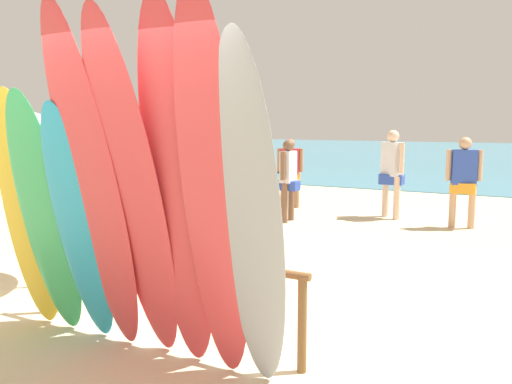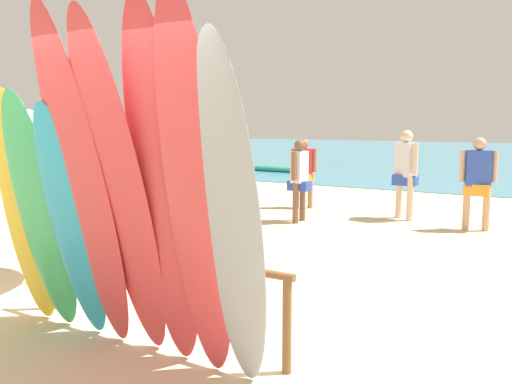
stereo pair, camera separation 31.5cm
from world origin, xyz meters
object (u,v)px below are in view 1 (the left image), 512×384
Objects in this scene: beach_umbrella at (24,123)px; distant_boat at (253,169)px; beachgoer_by_water at (288,175)px; surfboard_red_6 at (213,194)px; beach_chair_red at (126,229)px; beachgoer_midbeach at (290,168)px; surfboard_green_1 at (46,217)px; surfboard_grey_7 at (251,219)px; beachgoer_photographing at (392,168)px; beachgoer_near_rack at (464,176)px; surfboard_yellow_0 at (27,211)px; surfboard_red_5 at (177,192)px; beach_chair_blue at (95,210)px; surfboard_red_3 at (93,187)px; surfboard_red_4 at (133,194)px; surfboard_teal_2 at (79,227)px; surfboard_rack at (160,272)px.

distant_boat is at bearing 108.82° from beach_umbrella.
beachgoer_by_water is at bearing 80.70° from beach_umbrella.
beach_chair_red is (-3.05, 2.47, -0.97)m from surfboard_red_6.
distant_boat is (-4.92, 7.30, -0.76)m from beachgoer_midbeach.
surfboard_grey_7 is (2.01, -0.01, 0.16)m from surfboard_green_1.
beachgoer_photographing is 5.52m from beach_chair_red.
surfboard_yellow_0 is at bearing 51.54° from beachgoer_near_rack.
beachgoer_midbeach is at bearing -26.31° from beachgoer_near_rack.
surfboard_yellow_0 is at bearing 0.17° from beachgoer_by_water.
surfboard_red_5 is 3.35× the size of beach_chair_blue.
surfboard_red_6 is at bearing -62.25° from distant_boat.
beach_chair_blue is (-3.50, 3.44, -0.95)m from surfboard_red_3.
beach_chair_blue is at bearing 141.01° from surfboard_red_4.
surfboard_red_6 reaches higher than surfboard_teal_2.
beachgoer_midbeach is at bearing 114.01° from surfboard_grey_7.
beachgoer_near_rack is (0.77, 6.96, -0.46)m from surfboard_red_6.
surfboard_teal_2 is at bearing -46.25° from beach_chair_blue.
surfboard_grey_7 reaches higher than surfboard_rack.
beachgoer_by_water is 1.87× the size of beach_chair_blue.
surfboard_red_3 reaches higher than beach_umbrella.
surfboard_rack is at bearing 12.13° from surfboard_yellow_0.
surfboard_yellow_0 is 0.64× the size of distant_boat.
surfboard_yellow_0 is at bearing 179.11° from surfboard_grey_7.
beach_chair_red is at bearing 88.61° from beach_umbrella.
surfboard_green_1 reaches higher than beach_chair_red.
beach_umbrella is (-2.75, 0.89, 0.50)m from surfboard_red_5.
surfboard_red_5 is at bearing -38.53° from beach_chair_blue.
surfboard_rack is at bearing -11.54° from beach_umbrella.
beachgoer_midbeach is (-2.93, 7.63, -0.51)m from surfboard_red_6.
surfboard_green_1 reaches higher than beachgoer_photographing.
surfboard_red_3 is 1.01× the size of surfboard_red_5.
beachgoer_by_water is at bearing 86.04° from surfboard_yellow_0.
surfboard_red_4 is at bearing -11.34° from surfboard_yellow_0.
surfboard_teal_2 is 0.74× the size of surfboard_red_3.
beachgoer_midbeach reaches higher than beach_chair_blue.
surfboard_red_6 is (0.70, 0.02, 0.05)m from surfboard_red_4.
surfboard_grey_7 reaches higher than beach_umbrella.
surfboard_teal_2 is 0.75× the size of surfboard_red_5.
surfboard_red_3 is 2.29m from beach_umbrella.
surfboard_yellow_0 reaches higher than beach_chair_red.
surfboard_green_1 reaches higher than distant_boat.
beach_chair_blue is at bearing 129.62° from surfboard_teal_2.
distant_boat is (-6.77, 14.97, -1.26)m from surfboard_red_3.
beachgoer_photographing reaches higher than beach_chair_blue.
surfboard_grey_7 reaches higher than distant_boat.
surfboard_red_4 is 0.98× the size of surfboard_red_6.
surfboard_red_4 reaches higher than beachgoer_by_water.
beachgoer_near_rack is (2.82, 6.84, -0.15)m from surfboard_yellow_0.
surfboard_green_1 is at bearing -33.70° from beach_umbrella.
surfboard_yellow_0 is 7.57m from beachgoer_midbeach.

